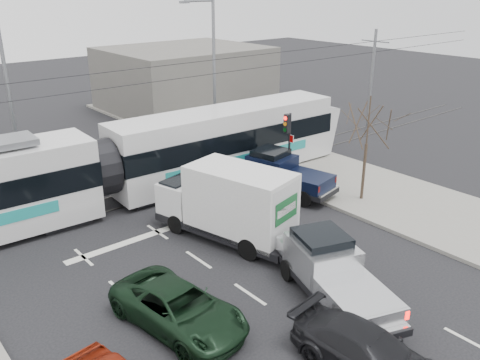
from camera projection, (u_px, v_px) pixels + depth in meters
ground at (286, 277)px, 18.27m from camera, size 120.00×120.00×0.00m
sidewalk_right at (423, 208)px, 23.61m from camera, size 6.00×60.00×0.15m
rails at (145, 194)px, 25.41m from camera, size 60.00×1.60×0.03m
building_right at (185, 78)px, 41.67m from camera, size 12.00×10.00×5.00m
bare_tree at (368, 125)px, 23.21m from camera, size 2.40×2.40×5.00m
traffic_signal at (288, 133)px, 25.78m from camera, size 0.44×0.44×3.60m
street_lamp_near at (212, 67)px, 30.78m from camera, size 2.38×0.25×9.00m
street_lamp_far at (3, 85)px, 25.34m from camera, size 2.38×0.25×9.00m
catenary at (139, 118)px, 24.00m from camera, size 60.00×0.20×7.00m
tram at (100, 169)px, 23.07m from camera, size 27.26×3.90×5.55m
silver_pickup at (331, 270)px, 16.80m from camera, size 3.63×5.86×2.02m
box_truck at (229, 204)px, 20.49m from camera, size 3.57×6.58×3.12m
navy_pickup at (281, 172)px, 25.32m from camera, size 2.81×5.26×2.10m
green_car at (179, 308)px, 15.44m from camera, size 2.84×4.99×1.31m
dark_car at (368, 353)px, 13.58m from camera, size 2.29×4.60×1.29m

